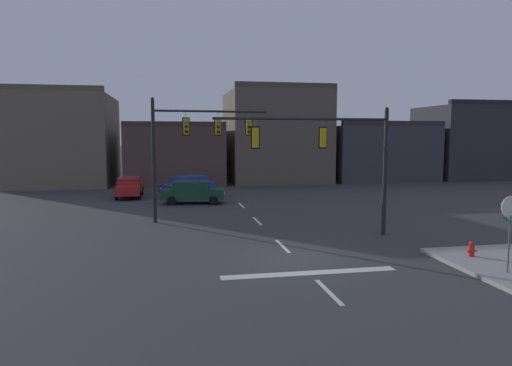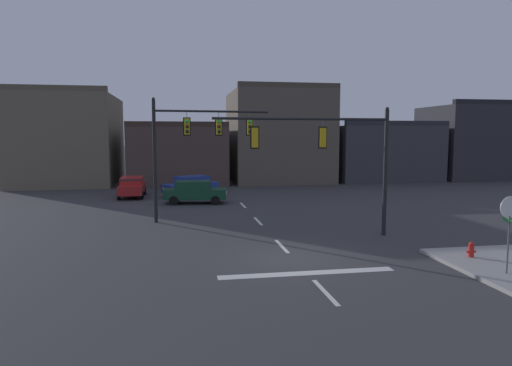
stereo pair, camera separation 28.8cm
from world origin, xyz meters
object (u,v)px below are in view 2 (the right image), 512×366
(car_lot_farside, at_px, (191,185))
(fire_hydrant, at_px, (471,252))
(car_lot_nearside, at_px, (132,186))
(car_lot_middle, at_px, (195,191))
(signal_mast_far_side, at_px, (192,138))
(signal_mast_near_side, at_px, (335,149))
(stop_sign, at_px, (510,216))

(car_lot_farside, height_order, fire_hydrant, car_lot_farside)
(car_lot_nearside, bearing_deg, car_lot_middle, -41.06)
(car_lot_farside, bearing_deg, car_lot_middle, -88.24)
(signal_mast_far_side, distance_m, car_lot_farside, 11.43)
(signal_mast_near_side, bearing_deg, car_lot_middle, 116.65)
(car_lot_farside, distance_m, fire_hydrant, 23.41)
(stop_sign, bearing_deg, car_lot_middle, 117.32)
(car_lot_nearside, distance_m, fire_hydrant, 25.85)
(car_lot_middle, relative_size, fire_hydrant, 6.14)
(car_lot_middle, bearing_deg, signal_mast_near_side, -63.35)
(car_lot_middle, bearing_deg, fire_hydrant, -59.47)
(signal_mast_near_side, height_order, car_lot_middle, signal_mast_near_side)
(signal_mast_far_side, relative_size, car_lot_middle, 1.51)
(car_lot_farside, relative_size, fire_hydrant, 6.23)
(stop_sign, height_order, fire_hydrant, stop_sign)
(car_lot_nearside, height_order, car_lot_middle, same)
(signal_mast_far_side, xyz_separation_m, car_lot_farside, (0.23, 10.76, -3.85))
(car_lot_nearside, height_order, fire_hydrant, car_lot_nearside)
(signal_mast_far_side, xyz_separation_m, car_lot_nearside, (-4.39, 10.87, -3.85))
(car_lot_nearside, distance_m, car_lot_middle, 6.30)
(signal_mast_near_side, height_order, fire_hydrant, signal_mast_near_side)
(fire_hydrant, bearing_deg, signal_mast_near_side, 129.05)
(car_lot_middle, distance_m, fire_hydrant, 19.80)
(signal_mast_far_side, xyz_separation_m, car_lot_middle, (0.36, 6.73, -3.85))
(signal_mast_near_side, distance_m, fire_hydrant, 7.35)
(stop_sign, height_order, car_lot_farside, stop_sign)
(signal_mast_far_side, height_order, fire_hydrant, signal_mast_far_side)
(signal_mast_near_side, distance_m, signal_mast_far_side, 8.50)
(signal_mast_near_side, bearing_deg, car_lot_nearside, 123.64)
(car_lot_farside, bearing_deg, fire_hydrant, -64.23)
(car_lot_middle, xyz_separation_m, car_lot_farside, (-0.12, 4.03, 0.00))
(signal_mast_near_side, bearing_deg, stop_sign, -61.53)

